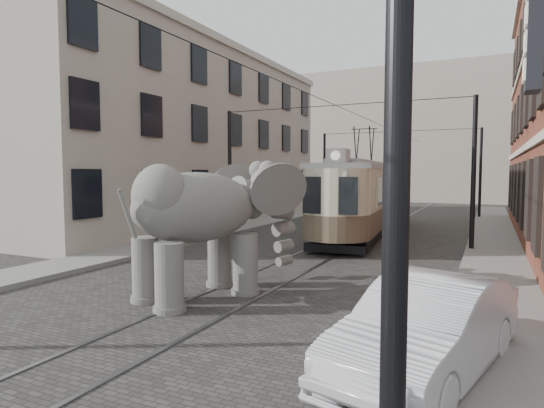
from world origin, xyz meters
The scene contains 10 objects.
ground centered at (0.00, 0.00, 0.00)m, with size 120.00×120.00×0.00m, color #3B3936.
tram_rails centered at (0.00, 0.00, 0.01)m, with size 1.54×80.00×0.02m, color slate, non-canonical shape.
sidewalk_right centered at (6.00, 0.00, 0.07)m, with size 2.00×60.00×0.15m, color slate.
sidewalk_left centered at (-6.50, 0.00, 0.07)m, with size 2.00×60.00×0.15m, color slate.
stucco_building centered at (-11.00, 10.00, 5.00)m, with size 7.00×24.00×10.00m, color gray.
distant_block centered at (0.00, 40.00, 7.00)m, with size 28.00×10.00×14.00m, color gray.
catenary centered at (-0.20, 5.00, 3.00)m, with size 11.00×30.20×6.00m, color black, non-canonical shape.
tram centered at (0.08, 9.44, 2.64)m, with size 2.74×13.28×5.27m, color #BFBA9B, non-canonical shape.
elephant centered at (-0.67, -3.89, 1.72)m, with size 3.09×5.60×3.43m, color #5E5C57, non-canonical shape.
parked_car centered at (4.99, -6.00, 0.74)m, with size 1.57×4.48×1.48m, color #B2B1B6.
Camera 1 is at (5.76, -13.12, 3.09)m, focal length 30.22 mm.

